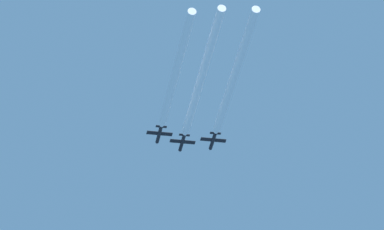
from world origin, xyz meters
TOP-DOWN VIEW (x-y plane):
  - jet_lead at (-0.43, 6.04)m, footprint 8.51×12.39m
  - jet_left_wingman at (-9.02, 0.09)m, footprint 8.51×12.39m
  - jet_right_wingman at (9.04, 0.85)m, footprint 8.51×12.39m
  - smoke_trail_lead at (-0.43, -34.07)m, footprint 2.60×68.95m
  - smoke_trail_left_wingman at (-9.02, -36.51)m, footprint 2.60×61.92m
  - smoke_trail_right_wingman at (9.04, -38.26)m, footprint 2.60×66.93m

SIDE VIEW (x-z plane):
  - smoke_trail_right_wingman at x=9.04m, z-range 252.32..254.93m
  - jet_right_wingman at x=9.04m, z-range 252.17..255.14m
  - smoke_trail_left_wingman at x=-9.02m, z-range 252.56..255.16m
  - jet_left_wingman at x=-9.02m, z-range 252.40..255.38m
  - smoke_trail_lead at x=-0.43m, z-range 253.91..256.52m
  - jet_lead at x=-0.43m, z-range 253.76..256.73m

